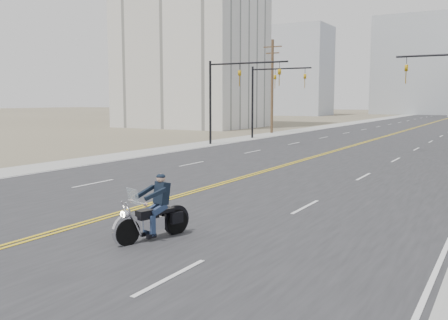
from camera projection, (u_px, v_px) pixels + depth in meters
road at (418, 127)px, 69.88m from camera, size 20.00×200.00×0.01m
sidewalk_left at (337, 125)px, 75.53m from camera, size 3.00×200.00×0.01m
traffic_mast_left at (231, 85)px, 40.92m from camera, size 7.10×0.26×7.00m
traffic_mast_far at (268, 88)px, 48.00m from camera, size 6.10×0.26×7.00m
utility_pole_left at (272, 85)px, 56.39m from camera, size 2.20×0.30×10.50m
apartment_block at (191, 18)px, 68.92m from camera, size 18.00×14.00×30.00m
haze_bldg_a at (300, 71)px, 124.60m from camera, size 14.00×12.00×22.00m
haze_bldg_d at (414, 66)px, 134.63m from camera, size 20.00×15.00×26.00m
haze_bldg_f at (270, 86)px, 145.27m from camera, size 12.00×12.00×16.00m
motorcyclist at (152, 208)px, 13.28m from camera, size 1.56×2.44×1.76m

